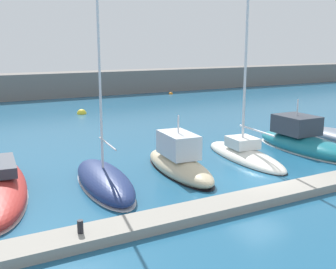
% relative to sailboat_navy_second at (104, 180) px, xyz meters
% --- Properties ---
extents(ground_plane, '(120.00, 120.00, 0.00)m').
position_rel_sailboat_navy_second_xyz_m(ground_plane, '(6.74, -2.83, -0.31)').
color(ground_plane, '#1E567A').
extents(dock_pier, '(27.53, 1.42, 0.36)m').
position_rel_sailboat_navy_second_xyz_m(dock_pier, '(6.74, -4.90, -0.13)').
color(dock_pier, gray).
rests_on(dock_pier, ground_plane).
extents(breakwater_seawall, '(108.00, 3.74, 2.98)m').
position_rel_sailboat_navy_second_xyz_m(breakwater_seawall, '(6.74, 34.50, 1.18)').
color(breakwater_seawall, slate).
rests_on(breakwater_seawall, ground_plane).
extents(sailboat_navy_second, '(2.64, 6.79, 12.18)m').
position_rel_sailboat_navy_second_xyz_m(sailboat_navy_second, '(0.00, 0.00, 0.00)').
color(sailboat_navy_second, navy).
rests_on(sailboat_navy_second, ground_plane).
extents(motorboat_sand_third, '(2.53, 6.68, 3.22)m').
position_rel_sailboat_navy_second_xyz_m(motorboat_sand_third, '(4.15, 0.34, 0.21)').
color(motorboat_sand_third, beige).
rests_on(motorboat_sand_third, ground_plane).
extents(sailboat_ivory_fourth, '(2.86, 7.40, 11.33)m').
position_rel_sailboat_navy_second_xyz_m(sailboat_ivory_fourth, '(8.75, 0.74, -0.09)').
color(sailboat_ivory_fourth, silver).
rests_on(sailboat_ivory_fourth, ground_plane).
extents(motorboat_teal_fifth, '(2.66, 7.61, 3.33)m').
position_rel_sailboat_navy_second_xyz_m(motorboat_teal_fifth, '(13.09, 0.51, 0.26)').
color(motorboat_teal_fifth, '#19707F').
rests_on(motorboat_teal_fifth, ground_plane).
extents(mooring_buoy_orange, '(0.56, 0.56, 0.56)m').
position_rel_sailboat_navy_second_xyz_m(mooring_buoy_orange, '(20.37, 30.08, -0.31)').
color(mooring_buoy_orange, orange).
rests_on(mooring_buoy_orange, ground_plane).
extents(mooring_buoy_yellow, '(0.90, 0.90, 0.90)m').
position_rel_sailboat_navy_second_xyz_m(mooring_buoy_yellow, '(5.38, 20.39, -0.31)').
color(mooring_buoy_yellow, yellow).
rests_on(mooring_buoy_yellow, ground_plane).
extents(dock_bollard, '(0.20, 0.20, 0.44)m').
position_rel_sailboat_navy_second_xyz_m(dock_bollard, '(-2.65, -4.90, 0.27)').
color(dock_bollard, black).
rests_on(dock_bollard, dock_pier).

